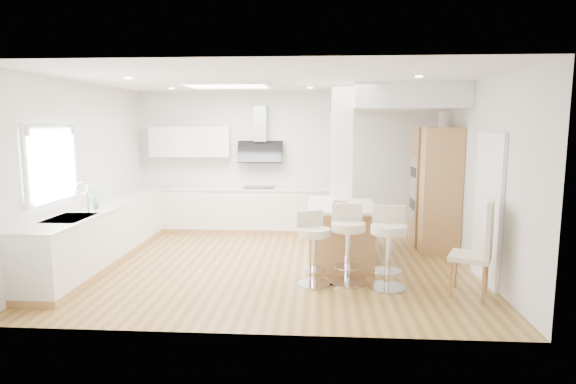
# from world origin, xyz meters

# --- Properties ---
(ground) EXTENTS (6.00, 6.00, 0.00)m
(ground) POSITION_xyz_m (0.00, 0.00, 0.00)
(ground) COLOR #A87E3E
(ground) RESTS_ON ground
(ceiling) EXTENTS (6.00, 5.00, 0.02)m
(ceiling) POSITION_xyz_m (0.00, 0.00, 0.00)
(ceiling) COLOR white
(ceiling) RESTS_ON ground
(wall_back) EXTENTS (6.00, 0.04, 2.80)m
(wall_back) POSITION_xyz_m (0.00, 2.50, 1.40)
(wall_back) COLOR silver
(wall_back) RESTS_ON ground
(wall_left) EXTENTS (0.04, 5.00, 2.80)m
(wall_left) POSITION_xyz_m (-3.00, 0.00, 1.40)
(wall_left) COLOR silver
(wall_left) RESTS_ON ground
(wall_right) EXTENTS (0.04, 5.00, 2.80)m
(wall_right) POSITION_xyz_m (3.00, 0.00, 1.40)
(wall_right) COLOR silver
(wall_right) RESTS_ON ground
(skylight) EXTENTS (4.10, 2.10, 0.06)m
(skylight) POSITION_xyz_m (-0.79, 0.60, 2.77)
(skylight) COLOR white
(skylight) RESTS_ON ground
(window_left) EXTENTS (0.06, 1.28, 1.07)m
(window_left) POSITION_xyz_m (-2.96, -0.90, 1.69)
(window_left) COLOR silver
(window_left) RESTS_ON ground
(doorway_right) EXTENTS (0.05, 1.00, 2.10)m
(doorway_right) POSITION_xyz_m (2.97, -0.60, 1.00)
(doorway_right) COLOR #4C443C
(doorway_right) RESTS_ON ground
(counter_left) EXTENTS (0.63, 4.50, 1.35)m
(counter_left) POSITION_xyz_m (-2.70, 0.23, 0.46)
(counter_left) COLOR tan
(counter_left) RESTS_ON ground
(counter_back) EXTENTS (3.62, 0.63, 2.50)m
(counter_back) POSITION_xyz_m (-0.91, 2.22, 0.70)
(counter_back) COLOR tan
(counter_back) RESTS_ON ground
(pillar) EXTENTS (0.35, 0.35, 2.80)m
(pillar) POSITION_xyz_m (1.05, 0.95, 1.40)
(pillar) COLOR white
(pillar) RESTS_ON ground
(soffit) EXTENTS (1.78, 2.20, 0.40)m
(soffit) POSITION_xyz_m (2.10, 1.40, 2.60)
(soffit) COLOR white
(soffit) RESTS_ON ground
(oven_column) EXTENTS (0.63, 1.21, 2.10)m
(oven_column) POSITION_xyz_m (2.68, 1.23, 1.05)
(oven_column) COLOR tan
(oven_column) RESTS_ON ground
(peninsula) EXTENTS (1.03, 1.54, 1.00)m
(peninsula) POSITION_xyz_m (1.02, 0.18, 0.47)
(peninsula) COLOR tan
(peninsula) RESTS_ON ground
(bar_stool_a) EXTENTS (0.59, 0.59, 0.99)m
(bar_stool_a) POSITION_xyz_m (0.61, -0.90, 0.56)
(bar_stool_a) COLOR silver
(bar_stool_a) RESTS_ON ground
(bar_stool_b) EXTENTS (0.51, 0.51, 1.08)m
(bar_stool_b) POSITION_xyz_m (1.07, -0.83, 0.61)
(bar_stool_b) COLOR silver
(bar_stool_b) RESTS_ON ground
(bar_stool_c) EXTENTS (0.54, 0.54, 1.09)m
(bar_stool_c) POSITION_xyz_m (1.59, -0.99, 0.61)
(bar_stool_c) COLOR silver
(bar_stool_c) RESTS_ON ground
(dining_chair) EXTENTS (0.63, 0.63, 1.23)m
(dining_chair) POSITION_xyz_m (2.68, -1.22, 0.66)
(dining_chair) COLOR beige
(dining_chair) RESTS_ON ground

